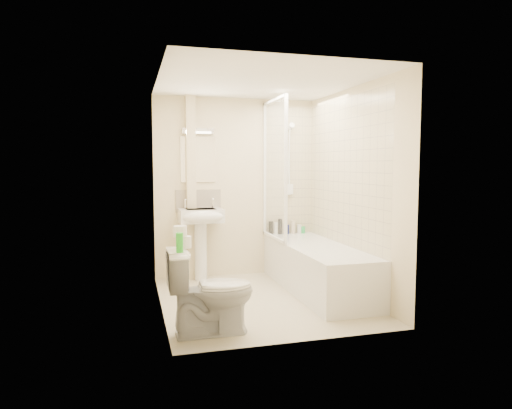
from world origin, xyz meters
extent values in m
plane|color=beige|center=(0.00, 0.00, 0.00)|extent=(2.50, 2.50, 0.00)
cube|color=beige|center=(0.00, 1.25, 1.20)|extent=(2.20, 0.02, 2.40)
cube|color=beige|center=(-1.10, 0.00, 1.20)|extent=(0.02, 2.50, 2.40)
cube|color=beige|center=(1.10, 0.00, 1.20)|extent=(0.02, 2.50, 2.40)
cube|color=white|center=(0.00, 0.00, 2.40)|extent=(2.20, 2.50, 0.02)
cube|color=beige|center=(0.75, 1.24, 1.42)|extent=(0.70, 0.01, 1.75)
cube|color=beige|center=(1.09, 0.20, 1.42)|extent=(0.01, 2.10, 1.75)
cube|color=beige|center=(-0.62, 1.19, 1.20)|extent=(0.12, 0.12, 2.40)
cube|color=beige|center=(-0.52, 1.24, 1.03)|extent=(0.60, 0.02, 0.30)
cube|color=white|center=(-0.52, 1.24, 1.58)|extent=(0.46, 0.01, 0.60)
cube|color=silver|center=(-0.52, 1.22, 1.95)|extent=(0.42, 0.07, 0.07)
cube|color=white|center=(0.75, 0.20, 0.28)|extent=(0.70, 2.10, 0.55)
cube|color=white|center=(0.75, 0.20, 0.49)|extent=(0.56, 1.96, 0.05)
cube|color=white|center=(0.40, 0.80, 1.45)|extent=(0.01, 0.90, 1.80)
cube|color=white|center=(0.40, 1.23, 1.45)|extent=(0.04, 0.04, 1.80)
cube|color=white|center=(0.40, 0.35, 1.45)|extent=(0.04, 0.04, 1.80)
cube|color=white|center=(0.40, 0.80, 2.33)|extent=(0.04, 0.90, 0.04)
cube|color=white|center=(0.40, 0.80, 0.57)|extent=(0.04, 0.90, 0.03)
cylinder|color=white|center=(0.75, 1.22, 1.55)|extent=(0.02, 0.02, 0.90)
cylinder|color=white|center=(0.75, 1.22, 1.10)|extent=(0.05, 0.05, 0.02)
cylinder|color=white|center=(0.75, 1.22, 2.00)|extent=(0.05, 0.05, 0.02)
cylinder|color=white|center=(0.75, 1.15, 2.03)|extent=(0.08, 0.11, 0.11)
cube|color=white|center=(0.75, 1.21, 1.17)|extent=(0.10, 0.05, 0.14)
cylinder|color=white|center=(0.73, 1.19, 1.60)|extent=(0.01, 0.13, 0.84)
cylinder|color=white|center=(-0.52, 1.08, 0.37)|extent=(0.16, 0.16, 0.75)
cube|color=white|center=(-0.52, 1.05, 0.86)|extent=(0.56, 0.43, 0.17)
ellipsoid|color=white|center=(-0.52, 0.88, 0.86)|extent=(0.56, 0.24, 0.17)
cube|color=silver|center=(-0.52, 1.05, 0.92)|extent=(0.39, 0.28, 0.04)
cylinder|color=white|center=(-0.70, 1.16, 1.00)|extent=(0.03, 0.03, 0.10)
cylinder|color=white|center=(-0.34, 1.16, 1.00)|extent=(0.03, 0.03, 0.10)
sphere|color=white|center=(-0.70, 1.16, 1.05)|extent=(0.04, 0.04, 0.04)
sphere|color=white|center=(-0.34, 1.16, 1.05)|extent=(0.04, 0.04, 0.04)
cylinder|color=black|center=(0.47, 1.16, 0.64)|extent=(0.06, 0.06, 0.18)
cylinder|color=white|center=(0.54, 1.16, 0.63)|extent=(0.06, 0.06, 0.16)
cylinder|color=black|center=(0.60, 1.16, 0.66)|extent=(0.06, 0.06, 0.21)
cylinder|color=navy|center=(0.71, 1.16, 0.61)|extent=(0.05, 0.05, 0.13)
cylinder|color=beige|center=(0.79, 1.16, 0.64)|extent=(0.06, 0.06, 0.18)
cylinder|color=silver|center=(0.89, 1.16, 0.61)|extent=(0.06, 0.06, 0.12)
cylinder|color=green|center=(0.94, 1.16, 0.60)|extent=(0.07, 0.07, 0.09)
imported|color=white|center=(-0.72, -0.85, 0.39)|extent=(0.44, 0.76, 0.77)
cylinder|color=white|center=(-0.93, -0.77, 0.83)|extent=(0.11, 0.11, 0.11)
cylinder|color=white|center=(-0.98, -0.79, 0.93)|extent=(0.12, 0.12, 0.10)
cylinder|color=green|center=(-1.00, -0.97, 0.86)|extent=(0.06, 0.06, 0.17)
camera|label=1|loc=(-1.39, -4.79, 1.51)|focal=32.00mm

